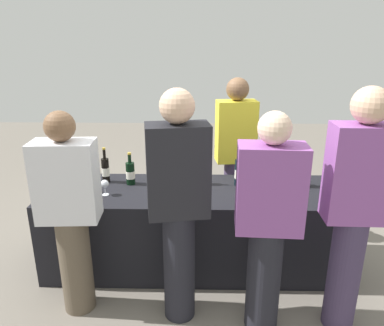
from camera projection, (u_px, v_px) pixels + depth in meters
The scene contains 20 objects.
ground_plane at pixel (192, 263), 3.44m from camera, with size 12.00×12.00×0.00m, color slate.
tasting_table at pixel (192, 228), 3.32m from camera, with size 2.58×0.78×0.74m, color black.
wine_bottle_0 at pixel (81, 169), 3.38m from camera, with size 0.07×0.07×0.31m.
wine_bottle_1 at pixel (106, 170), 3.34m from camera, with size 0.07×0.07×0.33m.
wine_bottle_2 at pixel (130, 173), 3.30m from camera, with size 0.08×0.08×0.30m.
wine_bottle_3 at pixel (195, 172), 3.30m from camera, with size 0.07×0.07×0.31m.
wine_bottle_4 at pixel (239, 172), 3.27m from camera, with size 0.07×0.07×0.34m.
wine_bottle_5 at pixel (266, 174), 3.26m from camera, with size 0.07×0.07×0.31m.
wine_bottle_6 at pixel (290, 173), 3.27m from camera, with size 0.07×0.07×0.33m.
wine_bottle_7 at pixel (304, 175), 3.24m from camera, with size 0.08×0.08×0.31m.
wine_glass_0 at pixel (86, 182), 3.11m from camera, with size 0.06×0.06×0.14m.
wine_glass_1 at pixel (105, 184), 3.07m from camera, with size 0.07×0.07×0.14m.
wine_glass_2 at pixel (163, 183), 3.11m from camera, with size 0.07×0.07×0.14m.
wine_glass_3 at pixel (265, 188), 3.02m from camera, with size 0.07×0.07×0.13m.
wine_glass_4 at pixel (289, 186), 3.00m from camera, with size 0.07×0.07×0.15m.
server_pouring at pixel (235, 153), 3.70m from camera, with size 0.41×0.26×1.65m.
guest_0 at pixel (70, 211), 2.62m from camera, with size 0.44×0.26×1.55m.
guest_1 at pixel (178, 203), 2.51m from camera, with size 0.45×0.30×1.71m.
guest_2 at pixel (268, 221), 2.44m from camera, with size 0.45×0.26×1.59m.
guest_3 at pixel (355, 207), 2.41m from camera, with size 0.41×0.23×1.74m.
Camera 1 is at (0.07, -2.95, 2.00)m, focal length 34.19 mm.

